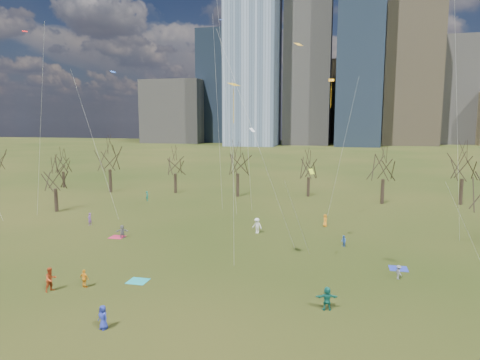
% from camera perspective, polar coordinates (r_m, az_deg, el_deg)
% --- Properties ---
extents(ground, '(500.00, 500.00, 0.00)m').
position_cam_1_polar(ground, '(35.81, -4.53, -13.83)').
color(ground, black).
rests_on(ground, ground).
extents(downtown_skyline, '(212.50, 78.00, 118.00)m').
position_cam_1_polar(downtown_skyline, '(243.95, 10.50, 13.94)').
color(downtown_skyline, slate).
rests_on(downtown_skyline, ground).
extents(bare_tree_row, '(113.04, 29.80, 9.50)m').
position_cam_1_polar(bare_tree_row, '(69.99, 4.67, 2.09)').
color(bare_tree_row, black).
rests_on(bare_tree_row, ground).
extents(blanket_teal, '(1.60, 1.50, 0.03)m').
position_cam_1_polar(blanket_teal, '(37.51, -13.45, -12.98)').
color(blanket_teal, teal).
rests_on(blanket_teal, ground).
extents(blanket_navy, '(1.60, 1.50, 0.03)m').
position_cam_1_polar(blanket_navy, '(41.90, 20.36, -11.01)').
color(blanket_navy, '#2434A8').
rests_on(blanket_navy, ground).
extents(blanket_crimson, '(1.60, 1.50, 0.03)m').
position_cam_1_polar(blanket_crimson, '(51.31, -16.06, -7.32)').
color(blanket_crimson, '#C22649').
rests_on(blanket_crimson, ground).
extents(person_0, '(0.91, 0.77, 1.59)m').
position_cam_1_polar(person_0, '(30.02, -17.80, -17.04)').
color(person_0, navy).
rests_on(person_0, ground).
extents(person_2, '(1.04, 1.15, 1.93)m').
position_cam_1_polar(person_2, '(37.31, -23.92, -12.02)').
color(person_2, '#B7401A').
rests_on(person_2, ground).
extents(person_3, '(0.75, 0.91, 1.23)m').
position_cam_1_polar(person_3, '(39.11, 20.40, -11.45)').
color(person_3, slate).
rests_on(person_3, ground).
extents(person_4, '(0.93, 0.54, 1.49)m').
position_cam_1_polar(person_4, '(37.17, -20.04, -12.25)').
color(person_4, orange).
rests_on(person_4, ground).
extents(person_5, '(1.65, 0.84, 1.70)m').
position_cam_1_polar(person_5, '(31.83, 11.53, -15.21)').
color(person_5, '#186E5D').
rests_on(person_5, ground).
extents(person_7, '(0.45, 0.62, 1.60)m').
position_cam_1_polar(person_7, '(57.85, -19.40, -4.93)').
color(person_7, '#8854A8').
rests_on(person_7, ground).
extents(person_8, '(0.69, 0.75, 1.23)m').
position_cam_1_polar(person_8, '(46.89, 13.65, -7.93)').
color(person_8, blue).
rests_on(person_8, ground).
extents(person_9, '(1.32, 0.95, 1.84)m').
position_cam_1_polar(person_9, '(50.84, 2.28, -6.09)').
color(person_9, white).
rests_on(person_9, ground).
extents(person_11, '(1.48, 0.98, 1.53)m').
position_cam_1_polar(person_11, '(50.58, -15.44, -6.64)').
color(person_11, slate).
rests_on(person_11, ground).
extents(person_12, '(0.69, 0.87, 1.57)m').
position_cam_1_polar(person_12, '(55.04, 11.29, -5.29)').
color(person_12, orange).
rests_on(person_12, ground).
extents(person_13, '(0.56, 0.69, 1.64)m').
position_cam_1_polar(person_13, '(72.40, -12.26, -2.10)').
color(person_13, '#1C806B').
rests_on(person_13, ground).
extents(kites_airborne, '(66.38, 26.91, 35.20)m').
position_cam_1_polar(kites_airborne, '(43.86, 2.22, 9.18)').
color(kites_airborne, gold).
rests_on(kites_airborne, ground).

